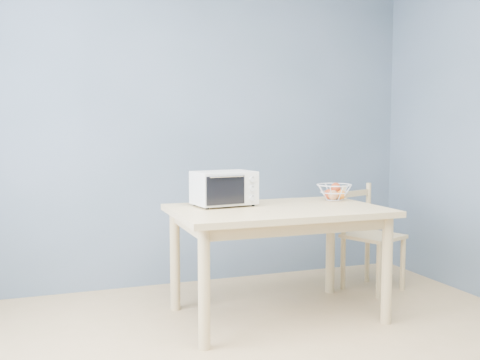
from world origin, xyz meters
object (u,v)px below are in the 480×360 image
object	(u,v)px
dining_table	(277,222)
dining_chair	(369,238)
toaster_oven	(222,188)
fruit_basket	(334,192)

from	to	relation	value
dining_table	dining_chair	bearing A→B (deg)	20.29
dining_table	toaster_oven	size ratio (longest dim) A/B	3.19
toaster_oven	fruit_basket	bearing A→B (deg)	-6.87
dining_table	dining_chair	size ratio (longest dim) A/B	1.68
fruit_basket	dining_chair	world-z (taller)	fruit_basket
dining_chair	dining_table	bearing A→B (deg)	178.21
dining_table	toaster_oven	bearing A→B (deg)	149.59
fruit_basket	dining_chair	bearing A→B (deg)	20.17
toaster_oven	dining_chair	world-z (taller)	toaster_oven
toaster_oven	dining_chair	size ratio (longest dim) A/B	0.52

